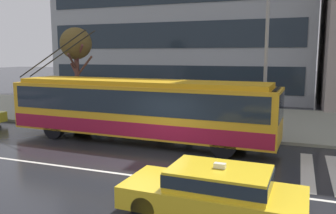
{
  "coord_description": "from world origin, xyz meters",
  "views": [
    {
      "loc": [
        4.93,
        -11.25,
        3.96
      ],
      "look_at": [
        -0.7,
        3.85,
        1.55
      ],
      "focal_mm": 37.66,
      "sensor_mm": 36.0,
      "label": 1
    }
  ],
  "objects_px": {
    "trolleybus": "(139,108)",
    "pedestrian_at_shelter": "(109,92)",
    "bus_shelter": "(143,90)",
    "pedestrian_waiting_by_pole": "(191,96)",
    "pedestrian_approaching_curb": "(97,91)",
    "pedestrian_walking_past": "(161,95)",
    "street_tree_bare": "(76,45)",
    "taxi_oncoming_near": "(215,190)",
    "street_lamp": "(266,48)"
  },
  "relations": [
    {
      "from": "trolleybus",
      "to": "pedestrian_at_shelter",
      "type": "distance_m",
      "value": 5.65
    },
    {
      "from": "bus_shelter",
      "to": "pedestrian_waiting_by_pole",
      "type": "xyz_separation_m",
      "value": [
        3.12,
        -0.89,
        -0.11
      ]
    },
    {
      "from": "pedestrian_approaching_curb",
      "to": "pedestrian_waiting_by_pole",
      "type": "relative_size",
      "value": 0.96
    },
    {
      "from": "pedestrian_walking_past",
      "to": "pedestrian_waiting_by_pole",
      "type": "height_order",
      "value": "pedestrian_walking_past"
    },
    {
      "from": "pedestrian_approaching_curb",
      "to": "pedestrian_at_shelter",
      "type": "bearing_deg",
      "value": -1.42
    },
    {
      "from": "pedestrian_at_shelter",
      "to": "street_tree_bare",
      "type": "distance_m",
      "value": 3.58
    },
    {
      "from": "trolleybus",
      "to": "taxi_oncoming_near",
      "type": "relative_size",
      "value": 2.9
    },
    {
      "from": "trolleybus",
      "to": "street_lamp",
      "type": "height_order",
      "value": "street_lamp"
    },
    {
      "from": "taxi_oncoming_near",
      "to": "street_lamp",
      "type": "relative_size",
      "value": 0.64
    },
    {
      "from": "pedestrian_walking_past",
      "to": "trolleybus",
      "type": "bearing_deg",
      "value": -85.82
    },
    {
      "from": "bus_shelter",
      "to": "pedestrian_walking_past",
      "type": "relative_size",
      "value": 1.9
    },
    {
      "from": "taxi_oncoming_near",
      "to": "pedestrian_at_shelter",
      "type": "distance_m",
      "value": 13.74
    },
    {
      "from": "pedestrian_approaching_curb",
      "to": "street_lamp",
      "type": "xyz_separation_m",
      "value": [
        10.09,
        -2.09,
        2.47
      ]
    },
    {
      "from": "pedestrian_approaching_curb",
      "to": "street_tree_bare",
      "type": "distance_m",
      "value": 3.07
    },
    {
      "from": "pedestrian_waiting_by_pole",
      "to": "street_lamp",
      "type": "distance_m",
      "value": 4.61
    },
    {
      "from": "trolleybus",
      "to": "street_tree_bare",
      "type": "xyz_separation_m",
      "value": [
        -6.14,
        4.11,
        2.95
      ]
    },
    {
      "from": "taxi_oncoming_near",
      "to": "trolleybus",
      "type": "bearing_deg",
      "value": 128.11
    },
    {
      "from": "pedestrian_walking_past",
      "to": "street_tree_bare",
      "type": "distance_m",
      "value": 6.56
    },
    {
      "from": "taxi_oncoming_near",
      "to": "pedestrian_at_shelter",
      "type": "relative_size",
      "value": 2.31
    },
    {
      "from": "taxi_oncoming_near",
      "to": "pedestrian_approaching_curb",
      "type": "xyz_separation_m",
      "value": [
        -9.75,
        10.45,
        1.05
      ]
    },
    {
      "from": "trolleybus",
      "to": "pedestrian_waiting_by_pole",
      "type": "distance_m",
      "value": 3.46
    },
    {
      "from": "trolleybus",
      "to": "pedestrian_at_shelter",
      "type": "bearing_deg",
      "value": 133.69
    },
    {
      "from": "trolleybus",
      "to": "street_lamp",
      "type": "distance_m",
      "value": 6.28
    },
    {
      "from": "pedestrian_at_shelter",
      "to": "street_tree_bare",
      "type": "relative_size",
      "value": 0.35
    },
    {
      "from": "taxi_oncoming_near",
      "to": "bus_shelter",
      "type": "relative_size",
      "value": 1.14
    },
    {
      "from": "taxi_oncoming_near",
      "to": "pedestrian_waiting_by_pole",
      "type": "xyz_separation_m",
      "value": [
        -3.45,
        9.44,
        1.13
      ]
    },
    {
      "from": "pedestrian_approaching_curb",
      "to": "street_tree_bare",
      "type": "relative_size",
      "value": 0.36
    },
    {
      "from": "street_tree_bare",
      "to": "bus_shelter",
      "type": "bearing_deg",
      "value": -1.6
    },
    {
      "from": "bus_shelter",
      "to": "pedestrian_walking_past",
      "type": "xyz_separation_m",
      "value": [
        1.35,
        -0.72,
        -0.17
      ]
    },
    {
      "from": "taxi_oncoming_near",
      "to": "pedestrian_at_shelter",
      "type": "height_order",
      "value": "pedestrian_at_shelter"
    },
    {
      "from": "pedestrian_at_shelter",
      "to": "pedestrian_waiting_by_pole",
      "type": "bearing_deg",
      "value": -10.32
    },
    {
      "from": "bus_shelter",
      "to": "pedestrian_approaching_curb",
      "type": "height_order",
      "value": "bus_shelter"
    },
    {
      "from": "bus_shelter",
      "to": "pedestrian_approaching_curb",
      "type": "relative_size",
      "value": 1.98
    },
    {
      "from": "taxi_oncoming_near",
      "to": "pedestrian_waiting_by_pole",
      "type": "bearing_deg",
      "value": 110.06
    },
    {
      "from": "pedestrian_walking_past",
      "to": "street_tree_bare",
      "type": "xyz_separation_m",
      "value": [
        -5.9,
        0.84,
        2.74
      ]
    },
    {
      "from": "bus_shelter",
      "to": "pedestrian_walking_past",
      "type": "distance_m",
      "value": 1.54
    },
    {
      "from": "taxi_oncoming_near",
      "to": "street_tree_bare",
      "type": "relative_size",
      "value": 0.82
    },
    {
      "from": "street_tree_bare",
      "to": "pedestrian_at_shelter",
      "type": "bearing_deg",
      "value": -0.59
    },
    {
      "from": "pedestrian_at_shelter",
      "to": "pedestrian_walking_past",
      "type": "bearing_deg",
      "value": -12.61
    },
    {
      "from": "pedestrian_waiting_by_pole",
      "to": "street_tree_bare",
      "type": "xyz_separation_m",
      "value": [
        -7.67,
        1.01,
        2.67
      ]
    },
    {
      "from": "trolleybus",
      "to": "pedestrian_at_shelter",
      "type": "height_order",
      "value": "trolleybus"
    },
    {
      "from": "taxi_oncoming_near",
      "to": "pedestrian_walking_past",
      "type": "relative_size",
      "value": 2.17
    },
    {
      "from": "street_lamp",
      "to": "bus_shelter",
      "type": "bearing_deg",
      "value": 164.14
    },
    {
      "from": "taxi_oncoming_near",
      "to": "pedestrian_waiting_by_pole",
      "type": "distance_m",
      "value": 10.11
    },
    {
      "from": "pedestrian_approaching_curb",
      "to": "street_lamp",
      "type": "bearing_deg",
      "value": -11.69
    },
    {
      "from": "pedestrian_waiting_by_pole",
      "to": "trolleybus",
      "type": "bearing_deg",
      "value": -116.28
    },
    {
      "from": "pedestrian_approaching_curb",
      "to": "bus_shelter",
      "type": "bearing_deg",
      "value": -2.26
    },
    {
      "from": "trolleybus",
      "to": "pedestrian_waiting_by_pole",
      "type": "xyz_separation_m",
      "value": [
        1.53,
        3.1,
        0.27
      ]
    },
    {
      "from": "pedestrian_waiting_by_pole",
      "to": "street_lamp",
      "type": "height_order",
      "value": "street_lamp"
    },
    {
      "from": "bus_shelter",
      "to": "pedestrian_approaching_curb",
      "type": "xyz_separation_m",
      "value": [
        -3.18,
        0.13,
        -0.18
      ]
    }
  ]
}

